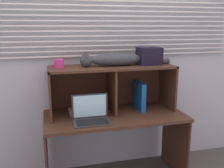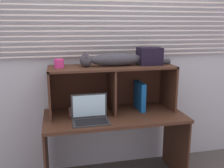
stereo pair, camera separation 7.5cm
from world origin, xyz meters
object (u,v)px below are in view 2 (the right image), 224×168
laptop (90,115)px  storage_box (149,56)px  small_basket (59,63)px  cat (115,60)px  binder_upright (140,96)px  book_stack (77,112)px

laptop → storage_box: size_ratio=1.47×
laptop → small_basket: 0.56m
small_basket → storage_box: bearing=0.0°
cat → binder_upright: size_ratio=3.21×
small_basket → cat: bearing=0.0°
laptop → binder_upright: (0.55, 0.23, 0.09)m
book_stack → small_basket: bearing=-178.8°
small_basket → laptop: bearing=-42.0°
binder_upright → book_stack: (-0.65, 0.00, -0.13)m
cat → book_stack: bearing=179.5°
binder_upright → storage_box: storage_box is taller
binder_upright → small_basket: bearing=180.0°
cat → storage_box: size_ratio=4.06×
book_stack → small_basket: 0.51m
cat → small_basket: cat is taller
small_basket → storage_box: size_ratio=0.40×
small_basket → storage_box: 0.89m
laptop → storage_box: (0.64, 0.23, 0.50)m
laptop → small_basket: (-0.25, 0.23, 0.45)m
cat → laptop: cat is taller
storage_box → binder_upright: bearing=180.0°
small_basket → book_stack: bearing=1.2°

